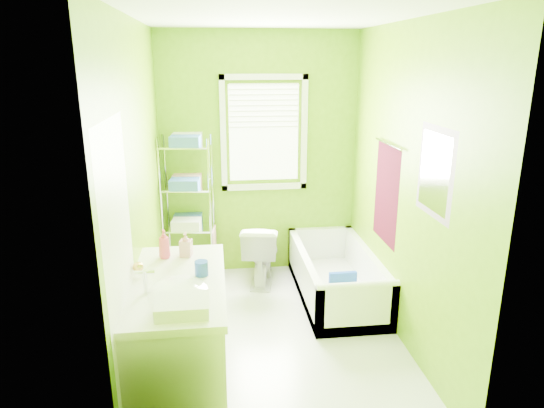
{
  "coord_description": "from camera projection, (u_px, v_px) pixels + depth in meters",
  "views": [
    {
      "loc": [
        -0.48,
        -3.66,
        2.3
      ],
      "look_at": [
        -0.01,
        0.25,
        1.12
      ],
      "focal_mm": 32.0,
      "sensor_mm": 36.0,
      "label": 1
    }
  ],
  "objects": [
    {
      "name": "ground",
      "position": [
        276.0,
        336.0,
        4.2
      ],
      "size": [
        2.9,
        2.9,
        0.0
      ],
      "primitive_type": "plane",
      "color": "silver",
      "rests_on": "ground"
    },
    {
      "name": "room_envelope",
      "position": [
        277.0,
        161.0,
        3.76
      ],
      "size": [
        2.14,
        2.94,
        2.62
      ],
      "color": "#5E9006",
      "rests_on": "ground"
    },
    {
      "name": "window",
      "position": [
        264.0,
        127.0,
        5.1
      ],
      "size": [
        0.92,
        0.05,
        1.22
      ],
      "color": "white",
      "rests_on": "ground"
    },
    {
      "name": "door",
      "position": [
        123.0,
        290.0,
        2.85
      ],
      "size": [
        0.09,
        0.8,
        2.0
      ],
      "color": "white",
      "rests_on": "ground"
    },
    {
      "name": "right_wall_decor",
      "position": [
        403.0,
        186.0,
        3.92
      ],
      "size": [
        0.04,
        1.48,
        1.17
      ],
      "color": "#3F0716",
      "rests_on": "ground"
    },
    {
      "name": "bathtub",
      "position": [
        336.0,
        282.0,
        4.84
      ],
      "size": [
        0.72,
        1.55,
        0.5
      ],
      "color": "white",
      "rests_on": "ground"
    },
    {
      "name": "toilet",
      "position": [
        261.0,
        252.0,
        5.14
      ],
      "size": [
        0.49,
        0.71,
        0.67
      ],
      "primitive_type": "imported",
      "rotation": [
        0.0,
        0.0,
        2.96
      ],
      "color": "white",
      "rests_on": "ground"
    },
    {
      "name": "vanity",
      "position": [
        180.0,
        339.0,
        3.28
      ],
      "size": [
        0.63,
        1.22,
        1.13
      ],
      "color": "white",
      "rests_on": "ground"
    },
    {
      "name": "wire_shelf_unit",
      "position": [
        189.0,
        193.0,
        5.05
      ],
      "size": [
        0.56,
        0.45,
        1.58
      ],
      "color": "silver",
      "rests_on": "ground"
    }
  ]
}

